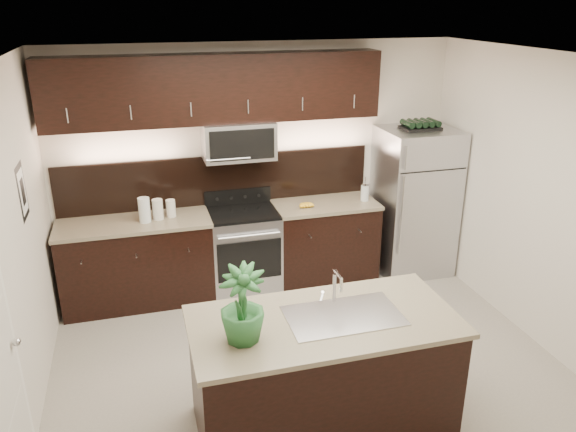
{
  "coord_description": "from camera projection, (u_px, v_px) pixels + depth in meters",
  "views": [
    {
      "loc": [
        -1.32,
        -3.99,
        3.11
      ],
      "look_at": [
        -0.05,
        0.55,
        1.28
      ],
      "focal_mm": 35.0,
      "sensor_mm": 36.0,
      "label": 1
    }
  ],
  "objects": [
    {
      "name": "room_walls",
      "position": [
        301.0,
        194.0,
        4.37
      ],
      "size": [
        4.52,
        4.02,
        2.71
      ],
      "color": "beige",
      "rests_on": "ground"
    },
    {
      "name": "island",
      "position": [
        323.0,
        372.0,
        4.24
      ],
      "size": [
        1.96,
        0.96,
        0.94
      ],
      "color": "black",
      "rests_on": "ground"
    },
    {
      "name": "sink_faucet",
      "position": [
        343.0,
        314.0,
        4.12
      ],
      "size": [
        0.84,
        0.5,
        0.28
      ],
      "color": "silver",
      "rests_on": "island"
    },
    {
      "name": "refrigerator",
      "position": [
        414.0,
        201.0,
        6.64
      ],
      "size": [
        0.84,
        0.76,
        1.74
      ],
      "primitive_type": "cube",
      "color": "#B2B2B7",
      "rests_on": "ground"
    },
    {
      "name": "french_press",
      "position": [
        365.0,
        192.0,
        6.43
      ],
      "size": [
        0.1,
        0.1,
        0.28
      ],
      "rotation": [
        0.0,
        0.0,
        -0.39
      ],
      "color": "silver",
      "rests_on": "counter_run"
    },
    {
      "name": "counter_run",
      "position": [
        226.0,
        252.0,
        6.27
      ],
      "size": [
        3.51,
        0.65,
        0.94
      ],
      "color": "black",
      "rests_on": "ground"
    },
    {
      "name": "bananas",
      "position": [
        302.0,
        205.0,
        6.24
      ],
      "size": [
        0.18,
        0.14,
        0.05
      ],
      "primitive_type": "ellipsoid",
      "rotation": [
        0.0,
        0.0,
        0.03
      ],
      "color": "gold",
      "rests_on": "counter_run"
    },
    {
      "name": "plant",
      "position": [
        242.0,
        305.0,
        3.73
      ],
      "size": [
        0.4,
        0.4,
        0.55
      ],
      "primitive_type": "imported",
      "rotation": [
        0.0,
        0.0,
        -0.39
      ],
      "color": "#235929",
      "rests_on": "island"
    },
    {
      "name": "ground",
      "position": [
        310.0,
        369.0,
        5.04
      ],
      "size": [
        4.5,
        4.5,
        0.0
      ],
      "primitive_type": "plane",
      "color": "gray",
      "rests_on": "ground"
    },
    {
      "name": "wine_rack",
      "position": [
        420.0,
        125.0,
        6.31
      ],
      "size": [
        0.43,
        0.27,
        0.1
      ],
      "color": "black",
      "rests_on": "refrigerator"
    },
    {
      "name": "canisters",
      "position": [
        155.0,
        209.0,
        5.86
      ],
      "size": [
        0.38,
        0.19,
        0.26
      ],
      "rotation": [
        0.0,
        0.0,
        0.28
      ],
      "color": "silver",
      "rests_on": "counter_run"
    },
    {
      "name": "upper_fixtures",
      "position": [
        219.0,
        99.0,
        5.81
      ],
      "size": [
        3.49,
        0.4,
        1.66
      ],
      "color": "black",
      "rests_on": "counter_run"
    }
  ]
}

